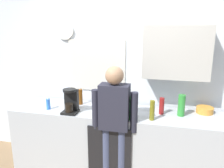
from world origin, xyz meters
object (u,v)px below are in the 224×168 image
(bottle_amber_beer, at_px, (81,97))
(person_at_sink, at_px, (114,119))
(coffee_maker, at_px, (71,102))
(bottle_green_wine, at_px, (128,108))
(cup_white_mug, at_px, (133,112))
(mixing_bowl, at_px, (205,110))
(bottle_clear_soda, at_px, (181,105))
(bottle_red_vinegar, at_px, (162,106))
(dish_soap, at_px, (48,104))
(bottle_olive_oil, at_px, (152,110))

(bottle_amber_beer, height_order, person_at_sink, person_at_sink)
(coffee_maker, distance_m, bottle_green_wine, 0.79)
(bottle_green_wine, relative_size, cup_white_mug, 3.16)
(coffee_maker, relative_size, mixing_bowl, 1.50)
(bottle_clear_soda, distance_m, cup_white_mug, 0.62)
(bottle_amber_beer, height_order, mixing_bowl, bottle_amber_beer)
(bottle_red_vinegar, distance_m, bottle_amber_beer, 1.17)
(dish_soap, bearing_deg, mixing_bowl, 9.59)
(mixing_bowl, bearing_deg, bottle_green_wine, -154.49)
(dish_soap, relative_size, person_at_sink, 0.11)
(coffee_maker, distance_m, mixing_bowl, 1.78)
(bottle_clear_soda, xyz_separation_m, cup_white_mug, (-0.60, -0.12, -0.09))
(bottle_amber_beer, distance_m, person_at_sink, 0.77)
(bottle_amber_beer, relative_size, dish_soap, 1.28)
(bottle_olive_oil, relative_size, bottle_clear_soda, 0.89)
(coffee_maker, bearing_deg, mixing_bowl, 12.63)
(bottle_red_vinegar, bearing_deg, cup_white_mug, -160.58)
(mixing_bowl, bearing_deg, cup_white_mug, -162.28)
(bottle_green_wine, xyz_separation_m, mixing_bowl, (0.95, 0.45, -0.11))
(cup_white_mug, height_order, mixing_bowl, cup_white_mug)
(bottle_amber_beer, distance_m, bottle_clear_soda, 1.42)
(mixing_bowl, bearing_deg, bottle_red_vinegar, -163.39)
(bottle_red_vinegar, height_order, bottle_olive_oil, bottle_olive_oil)
(person_at_sink, bearing_deg, mixing_bowl, 11.82)
(cup_white_mug, bearing_deg, coffee_maker, -173.30)
(bottle_amber_beer, distance_m, mixing_bowl, 1.73)
(bottle_amber_beer, distance_m, cup_white_mug, 0.85)
(coffee_maker, xyz_separation_m, mixing_bowl, (1.74, 0.39, -0.11))
(bottle_clear_soda, bearing_deg, dish_soap, -174.12)
(bottle_green_wine, distance_m, bottle_clear_soda, 0.70)
(bottle_green_wine, relative_size, bottle_clear_soda, 1.07)
(bottle_green_wine, bearing_deg, cup_white_mug, 77.74)
(bottle_green_wine, relative_size, bottle_amber_beer, 1.30)
(bottle_red_vinegar, relative_size, bottle_clear_soda, 0.79)
(bottle_green_wine, height_order, bottle_amber_beer, bottle_green_wine)
(person_at_sink, bearing_deg, cup_white_mug, 35.70)
(bottle_amber_beer, height_order, bottle_clear_soda, bottle_clear_soda)
(coffee_maker, bearing_deg, bottle_red_vinegar, 10.68)
(bottle_red_vinegar, height_order, cup_white_mug, bottle_red_vinegar)
(coffee_maker, relative_size, bottle_green_wine, 1.10)
(bottle_red_vinegar, height_order, bottle_clear_soda, bottle_clear_soda)
(mixing_bowl, bearing_deg, person_at_sink, -155.06)
(mixing_bowl, bearing_deg, coffee_maker, -167.37)
(dish_soap, bearing_deg, bottle_clear_soda, 5.88)
(bottle_red_vinegar, xyz_separation_m, bottle_amber_beer, (-1.17, 0.11, 0.01))
(coffee_maker, height_order, bottle_amber_beer, coffee_maker)
(cup_white_mug, bearing_deg, bottle_clear_soda, 11.49)
(bottle_olive_oil, xyz_separation_m, dish_soap, (-1.42, 0.04, -0.05))
(bottle_olive_oil, height_order, bottle_clear_soda, bottle_clear_soda)
(bottle_red_vinegar, relative_size, bottle_amber_beer, 0.96)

